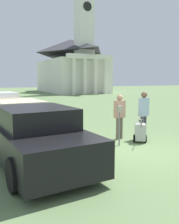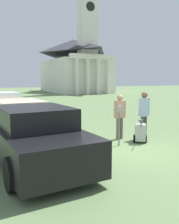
{
  "view_description": "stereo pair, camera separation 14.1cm",
  "coord_description": "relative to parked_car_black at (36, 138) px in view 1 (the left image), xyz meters",
  "views": [
    {
      "loc": [
        -4.44,
        -6.49,
        2.31
      ],
      "look_at": [
        -0.68,
        1.72,
        1.1
      ],
      "focal_mm": 40.0,
      "sensor_mm": 36.0,
      "label": 1
    },
    {
      "loc": [
        -4.31,
        -6.55,
        2.31
      ],
      "look_at": [
        -0.68,
        1.72,
        1.1
      ],
      "focal_mm": 40.0,
      "sensor_mm": 36.0,
      "label": 2
    }
  ],
  "objects": [
    {
      "name": "church",
      "position": [
        14.01,
        34.55,
        4.52
      ],
      "size": [
        8.58,
        16.35,
        22.9
      ],
      "color": "silver",
      "rests_on": "ground_plane"
    },
    {
      "name": "parking_meter",
      "position": [
        3.05,
        0.7,
        0.23
      ],
      "size": [
        0.18,
        0.09,
        1.39
      ],
      "color": "slate",
      "rests_on": "ground_plane"
    },
    {
      "name": "person_worker",
      "position": [
        3.56,
        1.54,
        0.24
      ],
      "size": [
        0.46,
        0.32,
        1.71
      ],
      "rotation": [
        0.0,
        0.0,
        3.4
      ],
      "color": "#665B4C",
      "rests_on": "ground_plane"
    },
    {
      "name": "parked_car_tan",
      "position": [
        0.0,
        5.94,
        -0.1
      ],
      "size": [
        2.38,
        5.06,
        1.35
      ],
      "rotation": [
        0.0,
        0.0,
        0.1
      ],
      "color": "tan",
      "rests_on": "ground_plane"
    },
    {
      "name": "parked_car_cream",
      "position": [
        0.0,
        2.9,
        -0.03
      ],
      "size": [
        2.31,
        5.08,
        1.52
      ],
      "rotation": [
        0.0,
        0.0,
        0.1
      ],
      "color": "beige",
      "rests_on": "ground_plane"
    },
    {
      "name": "equipment_cart",
      "position": [
        3.98,
        0.77,
        -0.35
      ],
      "size": [
        0.67,
        0.95,
        1.0
      ],
      "rotation": [
        0.0,
        0.0,
        -0.52
      ],
      "color": "#B2B2AD",
      "rests_on": "ground_plane"
    },
    {
      "name": "ground_plane",
      "position": [
        3.04,
        -0.06,
        -0.74
      ],
      "size": [
        120.0,
        120.0,
        0.0
      ],
      "primitive_type": "plane",
      "color": "#607A4C"
    },
    {
      "name": "parked_car_white",
      "position": [
        -0.0,
        9.62,
        -0.03
      ],
      "size": [
        2.3,
        5.12,
        1.49
      ],
      "rotation": [
        0.0,
        0.0,
        0.1
      ],
      "color": "silver",
      "rests_on": "ground_plane"
    },
    {
      "name": "person_supervisor",
      "position": [
        4.46,
        1.24,
        0.31
      ],
      "size": [
        0.47,
        0.36,
        1.82
      ],
      "rotation": [
        0.0,
        0.0,
        3.51
      ],
      "color": "#3F3F47",
      "rests_on": "ground_plane"
    },
    {
      "name": "parked_car_black",
      "position": [
        0.0,
        0.0,
        0.0
      ],
      "size": [
        2.4,
        4.81,
        1.58
      ],
      "rotation": [
        0.0,
        0.0,
        0.1
      ],
      "color": "black",
      "rests_on": "ground_plane"
    }
  ]
}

